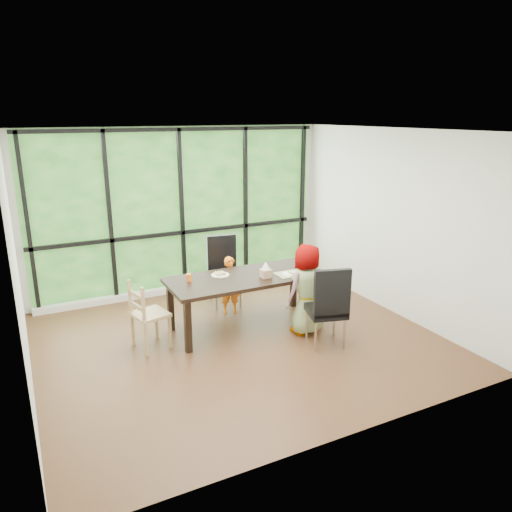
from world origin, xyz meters
name	(u,v)px	position (x,y,z in m)	size (l,w,h in m)	color
ground	(239,341)	(0.00, 0.00, 0.00)	(5.00, 5.00, 0.00)	black
back_wall	(181,211)	(0.00, 2.25, 1.35)	(5.00, 5.00, 0.00)	silver
foliage_backdrop	(181,211)	(0.00, 2.23, 1.35)	(4.80, 0.02, 2.65)	#194718
window_mullions	(182,212)	(0.00, 2.19, 1.35)	(4.80, 0.06, 2.65)	black
window_sill	(186,287)	(0.00, 2.15, 0.05)	(4.80, 0.12, 0.10)	silver
dining_table	(246,302)	(0.28, 0.36, 0.38)	(2.16, 0.93, 0.75)	black
chair_window_leather	(225,272)	(0.34, 1.24, 0.54)	(0.46, 0.46, 1.08)	black
chair_interior_leather	(326,305)	(0.96, -0.58, 0.54)	(0.46, 0.46, 1.08)	black
chair_end_beech	(150,314)	(-1.07, 0.35, 0.45)	(0.42, 0.40, 0.90)	#A18152
child_toddler	(230,285)	(0.28, 0.92, 0.44)	(0.32, 0.21, 0.87)	orange
child_older	(306,289)	(0.92, -0.16, 0.62)	(0.61, 0.40, 1.24)	slate
placemat	(290,274)	(0.87, 0.17, 0.75)	(0.39, 0.29, 0.01)	tan
plate_far	(220,275)	(-0.02, 0.54, 0.76)	(0.25, 0.25, 0.02)	white
plate_near	(291,274)	(0.87, 0.15, 0.76)	(0.24, 0.24, 0.01)	white
orange_cup	(189,278)	(-0.49, 0.51, 0.80)	(0.06, 0.06, 0.10)	orange
green_cup	(310,268)	(1.16, 0.13, 0.81)	(0.07, 0.07, 0.12)	green
white_mug	(304,263)	(1.25, 0.41, 0.79)	(0.08, 0.08, 0.08)	white
tissue_box	(266,273)	(0.50, 0.20, 0.81)	(0.13, 0.13, 0.11)	tan
crepe_rolls_far	(220,273)	(-0.02, 0.54, 0.78)	(0.15, 0.12, 0.04)	tan
crepe_rolls_near	(291,272)	(0.87, 0.15, 0.78)	(0.05, 0.12, 0.04)	tan
straw_white	(189,271)	(-0.49, 0.51, 0.89)	(0.01, 0.01, 0.20)	white
straw_pink	(310,261)	(1.16, 0.13, 0.91)	(0.01, 0.01, 0.20)	pink
tissue	(266,265)	(0.50, 0.20, 0.92)	(0.12, 0.12, 0.11)	white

